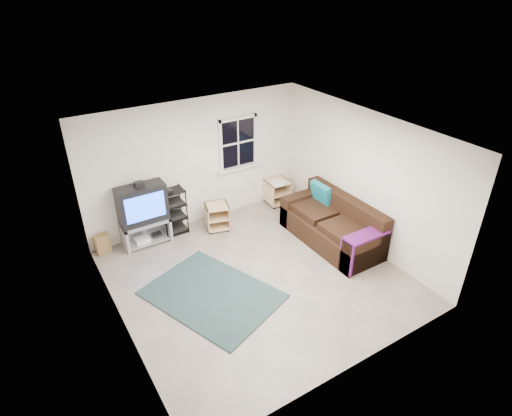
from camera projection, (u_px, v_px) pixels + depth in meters
room at (238, 146)px, 8.83m from camera, size 4.60×4.62×4.60m
tv_unit at (143, 210)px, 8.03m from camera, size 0.90×0.45×1.32m
av_rack at (174, 214)px, 8.49m from camera, size 0.49×0.36×0.98m
side_table_left at (217, 215)px, 8.73m from camera, size 0.56×0.56×0.53m
side_table_right at (277, 190)px, 9.64m from camera, size 0.53×0.54×0.58m
sofa at (333, 226)px, 8.26m from camera, size 0.95×2.13×0.98m
shag_rug at (212, 294)px, 7.04m from camera, size 2.15×2.48×0.02m
paper_bag at (102, 244)px, 8.01m from camera, size 0.29×0.21×0.37m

